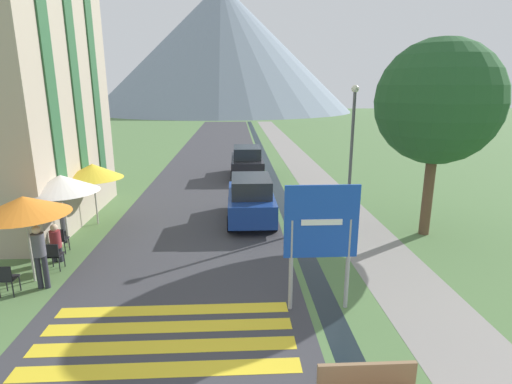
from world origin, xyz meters
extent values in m
plane|color=#517542|center=(0.00, 20.00, 0.00)|extent=(160.00, 160.00, 0.00)
cube|color=#38383D|center=(-2.50, 30.00, 0.00)|extent=(6.40, 60.00, 0.01)
cube|color=gray|center=(3.60, 30.00, 0.00)|extent=(2.20, 60.00, 0.01)
cube|color=black|center=(1.20, 30.00, 0.00)|extent=(0.60, 60.00, 0.00)
cube|color=yellow|center=(-2.50, 2.85, 0.01)|extent=(5.44, 0.44, 0.01)
cube|color=yellow|center=(-2.50, 3.55, 0.01)|extent=(5.44, 0.44, 0.01)
cube|color=yellow|center=(-2.50, 4.25, 0.01)|extent=(5.44, 0.44, 0.01)
cube|color=yellow|center=(-2.50, 4.95, 0.01)|extent=(5.44, 0.44, 0.01)
cone|color=gray|center=(-3.67, 90.37, 13.53)|extent=(57.37, 57.37, 27.06)
cube|color=tan|center=(-9.40, 12.00, 5.96)|extent=(5.00, 7.64, 11.93)
cube|color=#285633|center=(-6.87, 9.90, 5.96)|extent=(0.06, 0.70, 8.94)
cube|color=#285633|center=(-6.87, 12.00, 5.96)|extent=(0.06, 0.70, 8.94)
cube|color=#285633|center=(-6.87, 14.10, 5.96)|extent=(0.06, 0.70, 8.94)
cylinder|color=#9E9EA3|center=(0.28, 4.89, 1.12)|extent=(0.10, 0.10, 2.25)
cylinder|color=#9E9EA3|center=(1.63, 4.89, 1.12)|extent=(0.10, 0.10, 2.25)
cube|color=#1947B7|center=(0.96, 4.87, 2.20)|extent=(1.72, 0.05, 1.73)
cube|color=white|center=(0.96, 4.84, 2.20)|extent=(0.95, 0.02, 0.14)
cube|color=#846647|center=(1.20, 2.02, 0.43)|extent=(1.70, 0.08, 0.45)
cube|color=navy|center=(-0.40, 11.56, 0.72)|extent=(1.76, 4.05, 0.84)
cube|color=#23282D|center=(-0.40, 11.36, 1.48)|extent=(1.50, 2.23, 0.68)
cylinder|color=black|center=(-1.24, 12.82, 0.30)|extent=(0.18, 0.60, 0.60)
cylinder|color=black|center=(0.44, 12.82, 0.30)|extent=(0.18, 0.60, 0.60)
cylinder|color=black|center=(-1.24, 10.30, 0.30)|extent=(0.18, 0.60, 0.60)
cylinder|color=black|center=(0.44, 10.30, 0.30)|extent=(0.18, 0.60, 0.60)
cube|color=black|center=(-0.31, 19.78, 0.72)|extent=(1.83, 4.12, 0.84)
cube|color=#23282D|center=(-0.31, 19.58, 1.48)|extent=(1.55, 2.26, 0.68)
cylinder|color=black|center=(-1.18, 21.06, 0.30)|extent=(0.18, 0.60, 0.60)
cylinder|color=black|center=(0.56, 21.06, 0.30)|extent=(0.18, 0.60, 0.60)
cylinder|color=black|center=(-1.18, 18.51, 0.30)|extent=(0.18, 0.60, 0.60)
cylinder|color=black|center=(0.56, 18.51, 0.30)|extent=(0.18, 0.60, 0.60)
cube|color=black|center=(-6.62, 8.65, 0.45)|extent=(0.40, 0.40, 0.04)
cube|color=black|center=(-6.62, 8.47, 0.65)|extent=(0.40, 0.04, 0.40)
cylinder|color=black|center=(-6.79, 8.82, 0.23)|extent=(0.03, 0.03, 0.45)
cylinder|color=black|center=(-6.45, 8.82, 0.23)|extent=(0.03, 0.03, 0.45)
cylinder|color=black|center=(-6.79, 8.48, 0.23)|extent=(0.03, 0.03, 0.45)
cylinder|color=black|center=(-6.45, 8.48, 0.23)|extent=(0.03, 0.03, 0.45)
cube|color=black|center=(-6.82, 5.94, 0.45)|extent=(0.40, 0.40, 0.04)
cube|color=black|center=(-6.82, 5.76, 0.65)|extent=(0.40, 0.04, 0.40)
cylinder|color=black|center=(-6.99, 6.11, 0.23)|extent=(0.03, 0.03, 0.45)
cylinder|color=black|center=(-6.65, 6.11, 0.23)|extent=(0.03, 0.03, 0.45)
cylinder|color=black|center=(-6.65, 5.77, 0.23)|extent=(0.03, 0.03, 0.45)
cube|color=black|center=(-6.27, 7.38, 0.45)|extent=(0.40, 0.40, 0.04)
cube|color=black|center=(-6.27, 7.20, 0.65)|extent=(0.40, 0.04, 0.40)
cylinder|color=black|center=(-6.44, 7.55, 0.23)|extent=(0.03, 0.03, 0.45)
cylinder|color=black|center=(-6.10, 7.55, 0.23)|extent=(0.03, 0.03, 0.45)
cylinder|color=black|center=(-6.44, 7.21, 0.23)|extent=(0.03, 0.03, 0.45)
cylinder|color=black|center=(-6.10, 7.21, 0.23)|extent=(0.03, 0.03, 0.45)
cylinder|color=#B7B2A8|center=(-6.55, 6.66, 1.14)|extent=(0.06, 0.06, 2.27)
cone|color=orange|center=(-6.55, 6.66, 2.17)|extent=(2.31, 2.31, 0.49)
cylinder|color=#B7B2A8|center=(-6.60, 9.13, 1.14)|extent=(0.06, 0.06, 2.28)
cone|color=silver|center=(-6.60, 9.13, 2.18)|extent=(2.35, 2.35, 0.55)
cylinder|color=#B7B2A8|center=(-6.39, 11.43, 1.11)|extent=(0.06, 0.06, 2.21)
cone|color=yellow|center=(-6.39, 11.43, 2.11)|extent=(2.23, 2.23, 0.55)
cylinder|color=#282833|center=(-6.20, 6.25, 0.46)|extent=(0.14, 0.14, 0.92)
cylinder|color=#282833|center=(-6.02, 6.25, 0.46)|extent=(0.14, 0.14, 0.92)
cylinder|color=#4C4C56|center=(-6.11, 6.25, 1.23)|extent=(0.32, 0.32, 0.61)
sphere|color=beige|center=(-6.11, 6.25, 1.63)|extent=(0.22, 0.22, 0.22)
cylinder|color=#282833|center=(-6.55, 7.94, 0.23)|extent=(0.14, 0.14, 0.46)
cylinder|color=#282833|center=(-6.37, 7.94, 0.23)|extent=(0.14, 0.14, 0.46)
cylinder|color=maroon|center=(-6.46, 7.94, 0.73)|extent=(0.32, 0.32, 0.54)
sphere|color=beige|center=(-6.46, 7.94, 1.10)|extent=(0.22, 0.22, 0.22)
cylinder|color=#282833|center=(-7.01, 9.52, 0.23)|extent=(0.14, 0.14, 0.46)
cylinder|color=#282833|center=(-6.83, 9.52, 0.23)|extent=(0.14, 0.14, 0.46)
cylinder|color=#4C4C56|center=(-6.92, 9.52, 0.76)|extent=(0.32, 0.32, 0.61)
sphere|color=#9E755B|center=(-6.92, 9.52, 1.16)|extent=(0.22, 0.22, 0.22)
cylinder|color=#515156|center=(3.47, 11.38, 2.50)|extent=(0.12, 0.12, 5.01)
sphere|color=silver|center=(3.47, 11.38, 5.13)|extent=(0.28, 0.28, 0.28)
cylinder|color=brown|center=(5.84, 9.72, 1.46)|extent=(0.36, 0.36, 2.92)
sphere|color=#235128|center=(5.84, 9.72, 4.70)|extent=(4.18, 4.18, 4.18)
camera|label=1|loc=(-0.98, -3.65, 5.15)|focal=28.00mm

